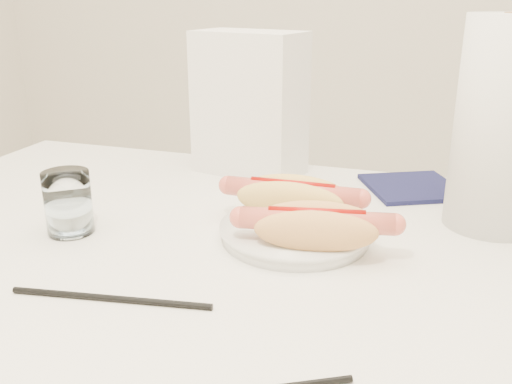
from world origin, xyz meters
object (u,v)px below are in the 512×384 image
(table, at_px, (229,287))
(water_glass, at_px, (68,203))
(plate, at_px, (295,233))
(hotdog_right, at_px, (316,227))
(hotdog_left, at_px, (292,197))
(napkin_box, at_px, (250,104))
(paper_towel_roll, at_px, (503,126))

(table, relative_size, water_glass, 13.41)
(plate, xyz_separation_m, hotdog_right, (0.04, -0.04, 0.03))
(plate, distance_m, hotdog_right, 0.07)
(table, xyz_separation_m, hotdog_left, (0.06, 0.10, 0.10))
(table, bearing_deg, water_glass, -174.36)
(plate, relative_size, napkin_box, 0.78)
(napkin_box, bearing_deg, hotdog_right, -44.97)
(hotdog_right, xyz_separation_m, paper_towel_roll, (0.22, 0.18, 0.11))
(water_glass, bearing_deg, hotdog_left, 23.50)
(hotdog_right, height_order, napkin_box, napkin_box)
(hotdog_right, bearing_deg, hotdog_left, 109.40)
(hotdog_left, height_order, water_glass, water_glass)
(hotdog_left, bearing_deg, paper_towel_roll, 16.55)
(plate, bearing_deg, water_glass, -166.11)
(table, xyz_separation_m, water_glass, (-0.23, -0.02, 0.10))
(hotdog_left, relative_size, paper_towel_roll, 0.66)
(hotdog_right, relative_size, napkin_box, 0.76)
(napkin_box, relative_size, paper_towel_roll, 0.87)
(hotdog_left, xyz_separation_m, paper_towel_roll, (0.28, 0.09, 0.11))
(hotdog_left, bearing_deg, plate, -71.36)
(water_glass, bearing_deg, napkin_box, 66.51)
(table, height_order, hotdog_left, hotdog_left)
(hotdog_left, bearing_deg, hotdog_right, -60.40)
(napkin_box, height_order, paper_towel_roll, paper_towel_roll)
(table, xyz_separation_m, napkin_box, (-0.08, 0.32, 0.19))
(plate, bearing_deg, napkin_box, 120.19)
(paper_towel_roll, bearing_deg, plate, -152.02)
(napkin_box, bearing_deg, hotdog_left, -44.45)
(hotdog_right, bearing_deg, water_glass, 174.06)
(napkin_box, bearing_deg, table, -62.97)
(plate, bearing_deg, hotdog_right, -49.52)
(water_glass, relative_size, paper_towel_roll, 0.30)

